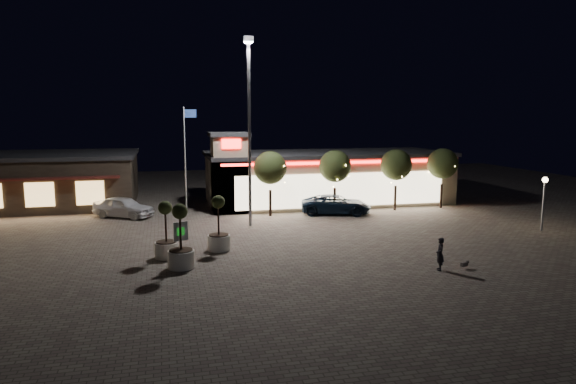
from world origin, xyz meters
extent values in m
plane|color=#675F53|center=(0.00, 0.00, 0.00)|extent=(90.00, 90.00, 0.00)
cube|color=gray|center=(10.00, 16.00, 2.00)|extent=(20.00, 8.00, 4.00)
cube|color=#262628|center=(10.00, 16.00, 4.15)|extent=(20.40, 8.40, 0.30)
cube|color=beige|center=(10.00, 11.95, 1.60)|extent=(17.00, 0.12, 2.60)
cube|color=#FF1814|center=(10.00, 11.92, 3.75)|extent=(19.00, 0.10, 0.18)
cube|color=gray|center=(1.30, 13.30, 2.90)|extent=(2.60, 2.60, 5.80)
cube|color=#262628|center=(1.30, 13.30, 5.95)|extent=(3.00, 3.00, 0.30)
cube|color=#FF1814|center=(1.30, 11.95, 5.30)|extent=(1.40, 0.10, 0.70)
cube|color=#382D23|center=(-14.00, 20.00, 2.00)|extent=(16.00, 10.00, 4.00)
cube|color=#262628|center=(-14.00, 20.00, 4.15)|extent=(16.40, 10.40, 0.30)
cube|color=#591E19|center=(-14.00, 14.60, 2.80)|extent=(14.40, 0.80, 0.15)
cube|color=#FFC872|center=(-12.50, 14.95, 1.60)|extent=(2.00, 0.12, 1.80)
cube|color=#FFC872|center=(-9.00, 14.95, 1.60)|extent=(2.00, 0.12, 1.80)
cylinder|color=gray|center=(2.00, 8.00, 6.00)|extent=(0.20, 0.20, 12.00)
cube|color=gray|center=(2.00, 8.00, 12.20)|extent=(0.60, 0.40, 0.35)
cube|color=white|center=(2.00, 8.00, 12.00)|extent=(0.45, 0.30, 0.08)
cylinder|color=white|center=(-2.00, 13.00, 4.00)|extent=(0.10, 0.10, 8.00)
cube|color=navy|center=(-1.55, 13.00, 7.50)|extent=(0.90, 0.04, 0.60)
cylinder|color=gray|center=(20.00, 2.00, 1.60)|extent=(0.12, 0.12, 3.20)
sphere|color=#FFE5B2|center=(20.00, 2.00, 3.30)|extent=(0.36, 0.36, 0.36)
cylinder|color=#332319|center=(4.00, 11.00, 0.96)|extent=(0.20, 0.20, 1.92)
sphere|color=#2D3819|center=(4.00, 11.00, 3.58)|extent=(2.42, 2.42, 2.42)
cylinder|color=#332319|center=(9.00, 11.00, 0.96)|extent=(0.20, 0.20, 1.92)
sphere|color=#2D3819|center=(9.00, 11.00, 3.58)|extent=(2.42, 2.42, 2.42)
cylinder|color=#332319|center=(14.00, 11.00, 0.96)|extent=(0.20, 0.20, 1.92)
sphere|color=#2D3819|center=(14.00, 11.00, 3.58)|extent=(2.42, 2.42, 2.42)
cylinder|color=#332319|center=(18.00, 11.00, 0.96)|extent=(0.20, 0.20, 1.92)
sphere|color=#2D3819|center=(18.00, 11.00, 3.58)|extent=(2.42, 2.42, 2.42)
imported|color=black|center=(8.96, 10.54, 0.73)|extent=(5.71, 3.84, 1.45)
imported|color=silver|center=(-6.51, 12.98, 0.77)|extent=(4.78, 3.96, 1.54)
imported|color=black|center=(9.13, -4.18, 0.79)|extent=(0.52, 0.66, 1.59)
cube|color=#59514C|center=(10.39, -4.29, 0.24)|extent=(0.41, 0.26, 0.20)
sphere|color=#59514C|center=(10.59, -4.22, 0.32)|extent=(0.18, 0.18, 0.18)
cylinder|color=white|center=(-3.56, 1.20, 0.41)|extent=(1.22, 1.22, 0.81)
cylinder|color=black|center=(-3.56, 1.20, 0.83)|extent=(1.06, 1.06, 0.06)
cylinder|color=#332319|center=(-3.56, 1.20, 1.78)|extent=(0.10, 0.10, 1.83)
sphere|color=#2D3819|center=(-3.56, 1.20, 2.64)|extent=(0.71, 0.71, 0.71)
cylinder|color=white|center=(-2.89, -0.86, 0.43)|extent=(1.29, 1.29, 0.86)
cylinder|color=black|center=(-2.89, -0.86, 0.88)|extent=(1.12, 1.12, 0.06)
cylinder|color=#332319|center=(-2.89, -0.86, 1.88)|extent=(0.11, 0.11, 1.94)
sphere|color=#2D3819|center=(-2.89, -0.86, 2.80)|extent=(0.75, 0.75, 0.75)
cylinder|color=white|center=(-0.75, 2.07, 0.41)|extent=(1.24, 1.24, 0.83)
cylinder|color=black|center=(-0.75, 2.07, 0.85)|extent=(1.08, 1.08, 0.06)
cylinder|color=#332319|center=(-0.75, 2.07, 1.81)|extent=(0.10, 0.10, 1.87)
sphere|color=#2D3819|center=(-0.75, 2.07, 2.70)|extent=(0.73, 0.73, 0.73)
cylinder|color=gray|center=(-2.86, -0.43, 0.67)|extent=(0.09, 0.09, 1.33)
cube|color=white|center=(-2.86, -0.43, 1.72)|extent=(0.70, 0.32, 0.95)
cube|color=#16871C|center=(-2.86, -0.48, 1.72)|extent=(0.37, 0.16, 0.39)
camera|label=1|loc=(-3.56, -25.56, 7.33)|focal=32.00mm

